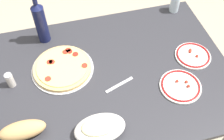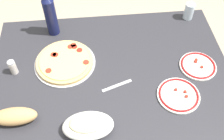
# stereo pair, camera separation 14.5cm
# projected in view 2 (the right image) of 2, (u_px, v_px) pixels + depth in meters

# --- Properties ---
(ground_plane) EXTENTS (8.00, 8.00, 0.00)m
(ground_plane) POSITION_uv_depth(u_px,v_px,m) (112.00, 131.00, 2.04)
(ground_plane) COLOR tan
(ground_plane) RESTS_ON ground
(dining_table) EXTENTS (1.31, 0.96, 0.72)m
(dining_table) POSITION_uv_depth(u_px,v_px,m) (112.00, 85.00, 1.56)
(dining_table) COLOR #2D2D33
(dining_table) RESTS_ON ground
(pepperoni_pizza) EXTENTS (0.34, 0.34, 0.03)m
(pepperoni_pizza) POSITION_uv_depth(u_px,v_px,m) (65.00, 62.00, 1.51)
(pepperoni_pizza) COLOR #B7B7BC
(pepperoni_pizza) RESTS_ON dining_table
(baked_pasta_dish) EXTENTS (0.24, 0.15, 0.08)m
(baked_pasta_dish) POSITION_uv_depth(u_px,v_px,m) (88.00, 125.00, 1.24)
(baked_pasta_dish) COLOR white
(baked_pasta_dish) RESTS_ON dining_table
(wine_bottle) EXTENTS (0.07, 0.07, 0.34)m
(wine_bottle) POSITION_uv_depth(u_px,v_px,m) (50.00, 15.00, 1.57)
(wine_bottle) COLOR #141942
(wine_bottle) RESTS_ON dining_table
(water_glass) EXTENTS (0.06, 0.06, 0.11)m
(water_glass) POSITION_uv_depth(u_px,v_px,m) (189.00, 11.00, 1.72)
(water_glass) COLOR silver
(water_glass) RESTS_ON dining_table
(side_plate_near) EXTENTS (0.22, 0.22, 0.02)m
(side_plate_near) POSITION_uv_depth(u_px,v_px,m) (179.00, 95.00, 1.38)
(side_plate_near) COLOR white
(side_plate_near) RESTS_ON dining_table
(side_plate_far) EXTENTS (0.20, 0.20, 0.02)m
(side_plate_far) POSITION_uv_depth(u_px,v_px,m) (198.00, 65.00, 1.50)
(side_plate_far) COLOR white
(side_plate_far) RESTS_ON dining_table
(bread_loaf) EXTENTS (0.21, 0.09, 0.08)m
(bread_loaf) POSITION_uv_depth(u_px,v_px,m) (15.00, 116.00, 1.27)
(bread_loaf) COLOR tan
(bread_loaf) RESTS_ON dining_table
(spice_shaker) EXTENTS (0.04, 0.04, 0.09)m
(spice_shaker) POSITION_uv_depth(u_px,v_px,m) (13.00, 67.00, 1.45)
(spice_shaker) COLOR silver
(spice_shaker) RESTS_ON dining_table
(fork_right) EXTENTS (0.17, 0.07, 0.00)m
(fork_right) POSITION_uv_depth(u_px,v_px,m) (117.00, 86.00, 1.42)
(fork_right) COLOR #B7B7BC
(fork_right) RESTS_ON dining_table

